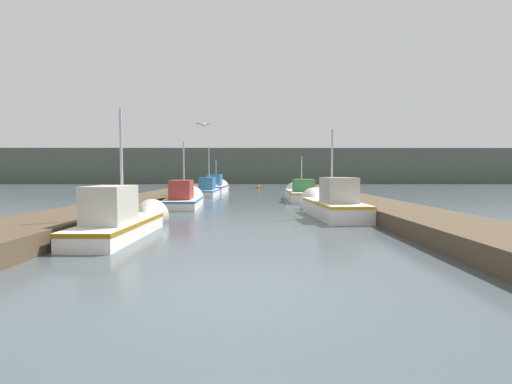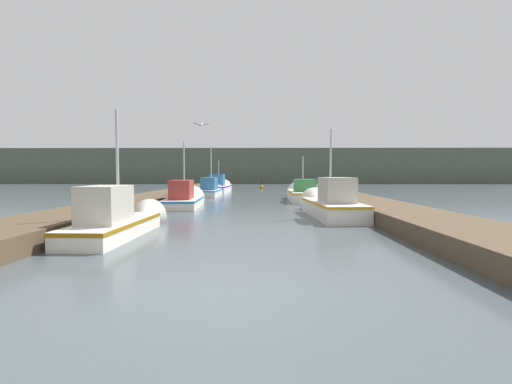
{
  "view_description": "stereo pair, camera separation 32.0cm",
  "coord_description": "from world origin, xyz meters",
  "px_view_note": "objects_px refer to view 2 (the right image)",
  "views": [
    {
      "loc": [
        0.24,
        -5.05,
        1.84
      ],
      "look_at": [
        0.34,
        13.02,
        0.81
      ],
      "focal_mm": 24.0,
      "sensor_mm": 36.0,
      "label": 1
    },
    {
      "loc": [
        0.56,
        -5.05,
        1.84
      ],
      "look_at": [
        0.34,
        13.02,
        0.81
      ],
      "focal_mm": 24.0,
      "sensor_mm": 36.0,
      "label": 2
    }
  ],
  "objects_px": {
    "fishing_boat_2": "(185,199)",
    "fishing_boat_5": "(219,187)",
    "fishing_boat_0": "(121,219)",
    "fishing_boat_3": "(302,193)",
    "channel_buoy": "(261,187)",
    "fishing_boat_4": "(211,190)",
    "fishing_boat_1": "(329,204)",
    "seagull_lead": "(201,125)",
    "mooring_piling_2": "(301,187)",
    "mooring_piling_1": "(186,191)",
    "mooring_piling_0": "(172,194)"
  },
  "relations": [
    {
      "from": "fishing_boat_0",
      "to": "fishing_boat_4",
      "type": "distance_m",
      "value": 17.14
    },
    {
      "from": "mooring_piling_1",
      "to": "channel_buoy",
      "type": "height_order",
      "value": "mooring_piling_1"
    },
    {
      "from": "fishing_boat_4",
      "to": "mooring_piling_2",
      "type": "height_order",
      "value": "fishing_boat_4"
    },
    {
      "from": "mooring_piling_2",
      "to": "channel_buoy",
      "type": "bearing_deg",
      "value": 117.14
    },
    {
      "from": "fishing_boat_3",
      "to": "fishing_boat_4",
      "type": "distance_m",
      "value": 7.97
    },
    {
      "from": "fishing_boat_2",
      "to": "fishing_boat_4",
      "type": "bearing_deg",
      "value": 85.9
    },
    {
      "from": "mooring_piling_1",
      "to": "mooring_piling_2",
      "type": "xyz_separation_m",
      "value": [
        8.98,
        8.63,
        -0.09
      ]
    },
    {
      "from": "fishing_boat_1",
      "to": "channel_buoy",
      "type": "xyz_separation_m",
      "value": [
        -2.77,
        24.95,
        -0.36
      ]
    },
    {
      "from": "fishing_boat_3",
      "to": "fishing_boat_4",
      "type": "relative_size",
      "value": 1.17
    },
    {
      "from": "mooring_piling_1",
      "to": "fishing_boat_2",
      "type": "bearing_deg",
      "value": -78.11
    },
    {
      "from": "fishing_boat_0",
      "to": "fishing_boat_3",
      "type": "xyz_separation_m",
      "value": [
        6.95,
        12.84,
        0.0
      ]
    },
    {
      "from": "channel_buoy",
      "to": "fishing_boat_4",
      "type": "bearing_deg",
      "value": -108.27
    },
    {
      "from": "mooring_piling_1",
      "to": "channel_buoy",
      "type": "distance_m",
      "value": 16.74
    },
    {
      "from": "mooring_piling_1",
      "to": "mooring_piling_2",
      "type": "height_order",
      "value": "mooring_piling_1"
    },
    {
      "from": "fishing_boat_4",
      "to": "seagull_lead",
      "type": "distance_m",
      "value": 15.16
    },
    {
      "from": "fishing_boat_2",
      "to": "seagull_lead",
      "type": "bearing_deg",
      "value": -75.27
    },
    {
      "from": "fishing_boat_5",
      "to": "channel_buoy",
      "type": "height_order",
      "value": "fishing_boat_5"
    },
    {
      "from": "fishing_boat_4",
      "to": "channel_buoy",
      "type": "height_order",
      "value": "fishing_boat_4"
    },
    {
      "from": "fishing_boat_1",
      "to": "channel_buoy",
      "type": "distance_m",
      "value": 25.1
    },
    {
      "from": "mooring_piling_0",
      "to": "mooring_piling_1",
      "type": "height_order",
      "value": "mooring_piling_1"
    },
    {
      "from": "fishing_boat_0",
      "to": "mooring_piling_1",
      "type": "distance_m",
      "value": 13.51
    },
    {
      "from": "mooring_piling_0",
      "to": "fishing_boat_2",
      "type": "bearing_deg",
      "value": -51.92
    },
    {
      "from": "fishing_boat_4",
      "to": "mooring_piling_1",
      "type": "xyz_separation_m",
      "value": [
        -1.23,
        -3.67,
        0.11
      ]
    },
    {
      "from": "fishing_boat_2",
      "to": "seagull_lead",
      "type": "xyz_separation_m",
      "value": [
        1.93,
        -6.07,
        3.15
      ]
    },
    {
      "from": "fishing_boat_0",
      "to": "mooring_piling_1",
      "type": "height_order",
      "value": "fishing_boat_0"
    },
    {
      "from": "fishing_boat_1",
      "to": "mooring_piling_2",
      "type": "bearing_deg",
      "value": 82.9
    },
    {
      "from": "fishing_boat_1",
      "to": "fishing_boat_4",
      "type": "relative_size",
      "value": 1.06
    },
    {
      "from": "fishing_boat_2",
      "to": "fishing_boat_5",
      "type": "height_order",
      "value": "fishing_boat_2"
    },
    {
      "from": "fishing_boat_1",
      "to": "fishing_boat_4",
      "type": "bearing_deg",
      "value": 114.06
    },
    {
      "from": "mooring_piling_2",
      "to": "channel_buoy",
      "type": "xyz_separation_m",
      "value": [
        -3.72,
        7.25,
        -0.35
      ]
    },
    {
      "from": "fishing_boat_0",
      "to": "fishing_boat_3",
      "type": "distance_m",
      "value": 14.6
    },
    {
      "from": "fishing_boat_0",
      "to": "mooring_piling_0",
      "type": "xyz_separation_m",
      "value": [
        -1.06,
        9.9,
        0.12
      ]
    },
    {
      "from": "fishing_boat_2",
      "to": "fishing_boat_5",
      "type": "bearing_deg",
      "value": 85.92
    },
    {
      "from": "mooring_piling_1",
      "to": "channel_buoy",
      "type": "bearing_deg",
      "value": 71.66
    },
    {
      "from": "fishing_boat_5",
      "to": "fishing_boat_3",
      "type": "bearing_deg",
      "value": -50.29
    },
    {
      "from": "fishing_boat_1",
      "to": "mooring_piling_1",
      "type": "distance_m",
      "value": 12.11
    },
    {
      "from": "mooring_piling_2",
      "to": "fishing_boat_5",
      "type": "bearing_deg",
      "value": -176.92
    },
    {
      "from": "fishing_boat_2",
      "to": "mooring_piling_1",
      "type": "bearing_deg",
      "value": 98.98
    },
    {
      "from": "fishing_boat_3",
      "to": "channel_buoy",
      "type": "relative_size",
      "value": 6.3
    },
    {
      "from": "fishing_boat_3",
      "to": "mooring_piling_1",
      "type": "bearing_deg",
      "value": 176.31
    },
    {
      "from": "mooring_piling_1",
      "to": "mooring_piling_2",
      "type": "bearing_deg",
      "value": 43.87
    },
    {
      "from": "fishing_boat_4",
      "to": "seagull_lead",
      "type": "xyz_separation_m",
      "value": [
        1.75,
        -14.74,
        3.09
      ]
    },
    {
      "from": "fishing_boat_1",
      "to": "fishing_boat_3",
      "type": "relative_size",
      "value": 0.91
    },
    {
      "from": "seagull_lead",
      "to": "fishing_boat_4",
      "type": "bearing_deg",
      "value": 73.16
    },
    {
      "from": "fishing_boat_4",
      "to": "seagull_lead",
      "type": "relative_size",
      "value": 9.65
    },
    {
      "from": "fishing_boat_3",
      "to": "fishing_boat_1",
      "type": "bearing_deg",
      "value": -88.54
    },
    {
      "from": "mooring_piling_1",
      "to": "seagull_lead",
      "type": "bearing_deg",
      "value": -74.92
    },
    {
      "from": "fishing_boat_5",
      "to": "seagull_lead",
      "type": "height_order",
      "value": "seagull_lead"
    },
    {
      "from": "fishing_boat_4",
      "to": "mooring_piling_1",
      "type": "relative_size",
      "value": 4.59
    },
    {
      "from": "fishing_boat_3",
      "to": "mooring_piling_2",
      "type": "distance_m",
      "value": 9.32
    }
  ]
}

